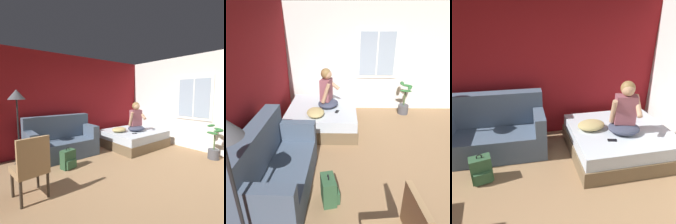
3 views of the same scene
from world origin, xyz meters
The scene contains 10 objects.
ground_plane centered at (0.00, 0.00, 0.00)m, with size 40.00×40.00×0.00m, color #93704C.
wall_back_accent centered at (0.00, 2.79, 1.35)m, with size 10.43×0.16×2.70m, color maroon.
wall_side_with_window centered at (2.80, 0.01, 1.35)m, with size 0.19×6.83×2.70m.
bed centered at (1.63, 1.73, 0.24)m, with size 1.70×1.56×0.48m.
couch centered at (-0.48, 2.21, 0.39)m, with size 1.71×0.84×1.04m.
person_seated centered at (1.63, 1.61, 0.84)m, with size 0.61×0.55×0.88m.
backpack centered at (-0.66, 1.44, 0.19)m, with size 0.33×0.29×0.46m.
throw_pillow centered at (1.14, 1.82, 0.55)m, with size 0.48×0.36×0.14m, color tan.
cell_phone centered at (1.34, 1.39, 0.48)m, with size 0.07×0.14×0.01m, color black.
potted_plant centered at (2.35, -0.33, 0.30)m, with size 0.39×0.37×0.85m.
Camera 2 is at (-2.95, 1.27, 2.39)m, focal length 35.00 mm.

